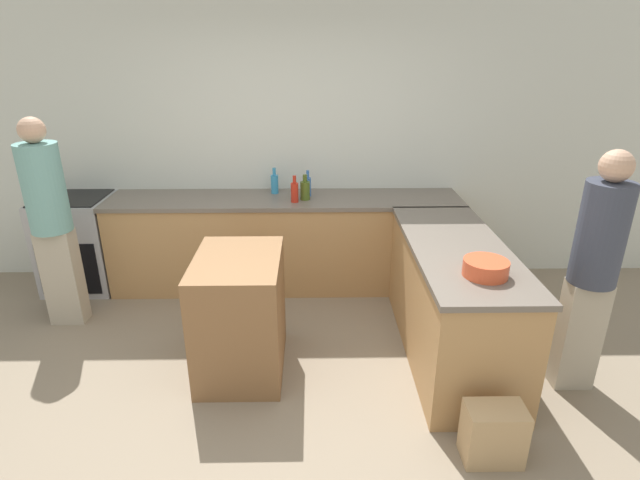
% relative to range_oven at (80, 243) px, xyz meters
% --- Properties ---
extents(ground_plane, '(14.00, 14.00, 0.00)m').
position_rel_range_oven_xyz_m(ground_plane, '(2.00, -1.82, -0.46)').
color(ground_plane, gray).
extents(wall_back, '(8.00, 0.06, 2.70)m').
position_rel_range_oven_xyz_m(wall_back, '(2.00, 0.34, 0.89)').
color(wall_back, silver).
rests_on(wall_back, ground_plane).
extents(counter_back, '(3.33, 0.64, 0.91)m').
position_rel_range_oven_xyz_m(counter_back, '(2.00, 0.00, -0.00)').
color(counter_back, tan).
rests_on(counter_back, ground_plane).
extents(counter_peninsula, '(0.69, 1.80, 0.91)m').
position_rel_range_oven_xyz_m(counter_peninsula, '(3.32, -1.19, -0.00)').
color(counter_peninsula, tan).
rests_on(counter_peninsula, ground_plane).
extents(range_oven, '(0.65, 0.62, 0.92)m').
position_rel_range_oven_xyz_m(range_oven, '(0.00, 0.00, 0.00)').
color(range_oven, '#ADADB2').
rests_on(range_oven, ground_plane).
extents(island_table, '(0.60, 0.83, 0.89)m').
position_rel_range_oven_xyz_m(island_table, '(1.74, -1.36, -0.01)').
color(island_table, brown).
rests_on(island_table, ground_plane).
extents(mixing_bowl, '(0.28, 0.28, 0.10)m').
position_rel_range_oven_xyz_m(mixing_bowl, '(3.35, -1.70, 0.50)').
color(mixing_bowl, '#DB512D').
rests_on(mixing_bowl, counter_peninsula).
extents(water_bottle_blue, '(0.06, 0.06, 0.25)m').
position_rel_range_oven_xyz_m(water_bottle_blue, '(2.22, 0.05, 0.55)').
color(water_bottle_blue, '#386BB7').
rests_on(water_bottle_blue, counter_back).
extents(hot_sauce_bottle, '(0.07, 0.07, 0.25)m').
position_rel_range_oven_xyz_m(hot_sauce_bottle, '(2.10, -0.14, 0.55)').
color(hot_sauce_bottle, red).
rests_on(hot_sauce_bottle, counter_back).
extents(olive_oil_bottle, '(0.09, 0.09, 0.24)m').
position_rel_range_oven_xyz_m(olive_oil_bottle, '(2.20, -0.06, 0.54)').
color(olive_oil_bottle, '#475B1E').
rests_on(olive_oil_bottle, counter_back).
extents(dish_soap_bottle, '(0.07, 0.07, 0.25)m').
position_rel_range_oven_xyz_m(dish_soap_bottle, '(1.90, 0.15, 0.55)').
color(dish_soap_bottle, '#338CBF').
rests_on(dish_soap_bottle, counter_back).
extents(person_by_range, '(0.32, 0.32, 1.76)m').
position_rel_range_oven_xyz_m(person_by_range, '(0.14, -0.68, 0.50)').
color(person_by_range, '#ADA38E').
rests_on(person_by_range, ground_plane).
extents(person_at_peninsula, '(0.30, 0.30, 1.69)m').
position_rel_range_oven_xyz_m(person_at_peninsula, '(4.09, -1.61, 0.47)').
color(person_at_peninsula, '#ADA38E').
rests_on(person_at_peninsula, ground_plane).
extents(paper_bag, '(0.34, 0.21, 0.36)m').
position_rel_range_oven_xyz_m(paper_bag, '(3.30, -2.29, -0.28)').
color(paper_bag, tan).
rests_on(paper_bag, ground_plane).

